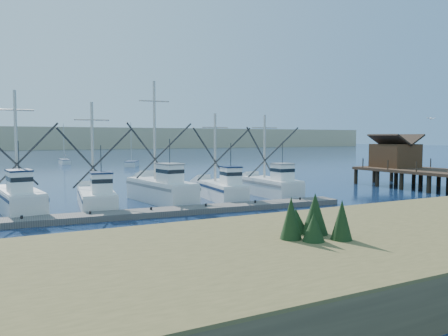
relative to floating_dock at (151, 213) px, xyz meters
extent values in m
plane|color=#0C1B35|center=(8.87, -5.98, -0.20)|extent=(500.00, 500.00, 0.00)
cube|color=#4C422D|center=(0.87, -15.98, 0.60)|extent=(40.00, 10.00, 1.60)
cube|color=#5F5B55|center=(0.00, 0.00, 0.00)|extent=(29.83, 3.97, 0.40)
cube|color=#4C331E|center=(30.37, 6.02, 3.10)|extent=(4.00, 4.00, 2.60)
cube|color=tan|center=(8.87, 204.02, 4.80)|extent=(360.00, 60.00, 10.00)
cube|color=silver|center=(-7.94, 5.23, 0.60)|extent=(3.24, 8.10, 1.60)
cube|color=white|center=(-7.94, 3.21, 2.15)|extent=(1.55, 2.07, 1.50)
cylinder|color=#B7B2A8|center=(-7.94, 6.58, 4.96)|extent=(0.22, 0.22, 7.13)
cube|color=silver|center=(-2.67, 4.80, 0.44)|extent=(3.18, 7.24, 1.27)
cube|color=white|center=(-2.67, 3.00, 1.82)|extent=(1.57, 1.86, 1.50)
cylinder|color=#B7B2A8|center=(-2.67, 5.99, 4.45)|extent=(0.22, 0.22, 6.75)
cube|color=silver|center=(2.62, 5.49, 0.66)|extent=(3.51, 8.65, 1.73)
cube|color=white|center=(2.62, 3.34, 2.28)|extent=(1.64, 2.22, 1.50)
cylinder|color=#B7B2A8|center=(2.62, 6.93, 5.68)|extent=(0.22, 0.22, 8.30)
cube|color=silver|center=(7.76, 4.67, 0.49)|extent=(2.89, 6.94, 1.37)
cube|color=white|center=(7.76, 2.94, 1.92)|extent=(1.46, 1.77, 1.50)
cylinder|color=#B7B2A8|center=(7.76, 5.83, 4.19)|extent=(0.22, 0.22, 6.04)
cube|color=silver|center=(12.89, 4.67, 0.54)|extent=(2.47, 6.77, 1.47)
cube|color=white|center=(12.89, 2.94, 2.02)|extent=(1.43, 1.65, 1.50)
cylinder|color=#B7B2A8|center=(12.89, 5.83, 4.24)|extent=(0.22, 0.22, 5.94)
cube|color=silver|center=(12.80, 50.55, 0.25)|extent=(3.83, 5.47, 0.90)
cylinder|color=#B7B2A8|center=(12.80, 50.85, 4.30)|extent=(0.12, 0.12, 7.20)
cube|color=silver|center=(2.76, 63.69, 0.25)|extent=(1.68, 5.10, 0.90)
cylinder|color=#B7B2A8|center=(2.76, 63.99, 4.30)|extent=(0.12, 0.12, 7.20)
sphere|color=white|center=(27.04, -0.91, 6.90)|extent=(0.21, 0.21, 0.21)
cube|color=white|center=(26.72, -0.91, 6.92)|extent=(0.53, 0.13, 0.14)
cube|color=white|center=(27.37, -0.91, 6.92)|extent=(0.53, 0.13, 0.14)
camera|label=1|loc=(-9.19, -28.37, 5.12)|focal=35.00mm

